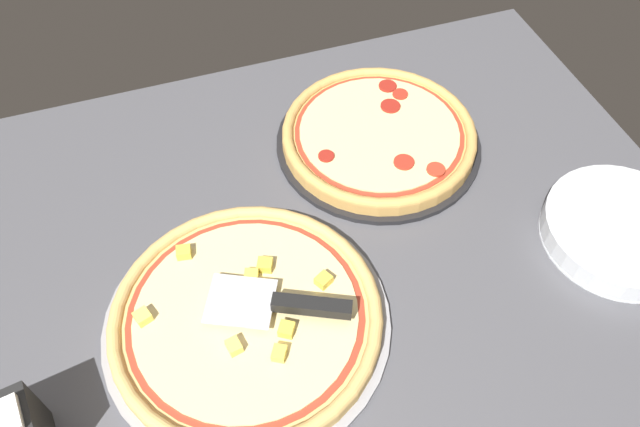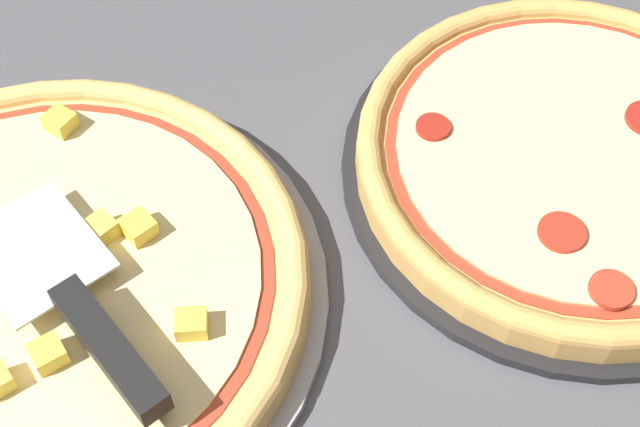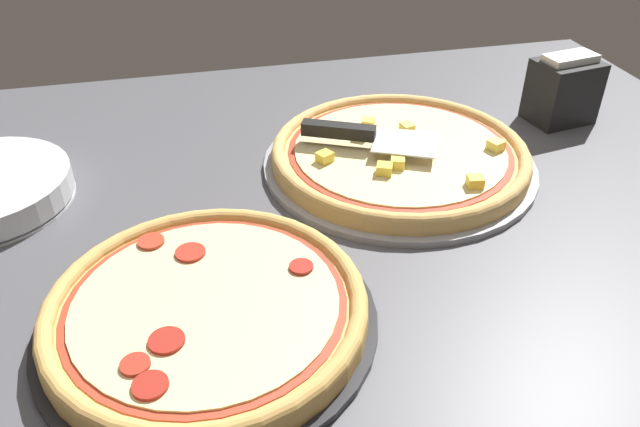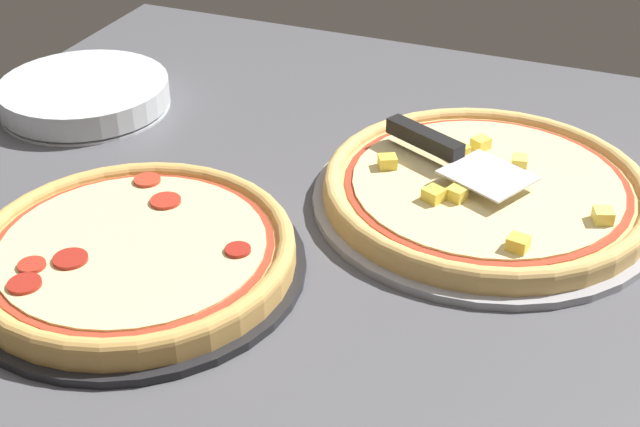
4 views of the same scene
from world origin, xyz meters
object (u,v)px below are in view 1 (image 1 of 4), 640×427
(pizza_front, at_px, (246,316))
(serving_spatula, at_px, (293,304))
(pizza_back, at_px, (379,134))
(plate_stack, at_px, (620,230))

(pizza_front, distance_m, serving_spatula, 0.08)
(pizza_back, xyz_separation_m, serving_spatula, (-0.25, -0.30, 0.03))
(plate_stack, bearing_deg, serving_spatula, 177.74)
(serving_spatula, relative_size, plate_stack, 0.85)
(plate_stack, bearing_deg, pizza_front, 176.07)
(serving_spatula, bearing_deg, pizza_front, 162.79)
(serving_spatula, xyz_separation_m, plate_stack, (0.54, -0.02, -0.03))
(serving_spatula, distance_m, plate_stack, 0.54)
(pizza_back, distance_m, serving_spatula, 0.39)
(pizza_back, height_order, plate_stack, same)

